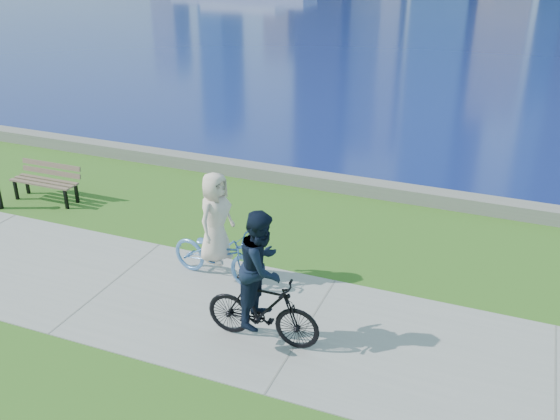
{
  "coord_description": "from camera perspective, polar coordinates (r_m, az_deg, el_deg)",
  "views": [
    {
      "loc": [
        6.93,
        -8.37,
        6.36
      ],
      "look_at": [
        2.65,
        2.22,
        1.1
      ],
      "focal_mm": 40.0,
      "sensor_mm": 36.0,
      "label": 1
    }
  ],
  "objects": [
    {
      "name": "ground",
      "position": [
        12.59,
        -15.23,
        -6.59
      ],
      "size": [
        320.0,
        320.0,
        0.0
      ],
      "primitive_type": "plane",
      "color": "#2C5B17",
      "rests_on": "ground"
    },
    {
      "name": "concrete_path",
      "position": [
        12.58,
        -15.24,
        -6.55
      ],
      "size": [
        80.0,
        3.5,
        0.02
      ],
      "primitive_type": "cube",
      "color": "gray",
      "rests_on": "ground"
    },
    {
      "name": "seawall",
      "position": [
        17.28,
        -3.2,
        3.72
      ],
      "size": [
        90.0,
        0.5,
        0.35
      ],
      "primitive_type": "cube",
      "color": "slate",
      "rests_on": "ground"
    },
    {
      "name": "park_bench",
      "position": [
        16.63,
        -20.54,
        2.7
      ],
      "size": [
        1.78,
        0.62,
        0.92
      ],
      "rotation": [
        0.0,
        0.0,
        0.01
      ],
      "color": "black",
      "rests_on": "ground"
    },
    {
      "name": "cyclist_woman",
      "position": [
        11.98,
        -5.81,
        -2.83
      ],
      "size": [
        0.99,
        2.12,
        2.21
      ],
      "rotation": [
        0.0,
        0.0,
        1.43
      ],
      "color": "#5489CE",
      "rests_on": "ground"
    },
    {
      "name": "cyclist_man",
      "position": [
        10.1,
        -1.65,
        -7.25
      ],
      "size": [
        0.74,
        1.98,
        2.37
      ],
      "rotation": [
        0.0,
        0.0,
        1.59
      ],
      "color": "black",
      "rests_on": "ground"
    }
  ]
}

